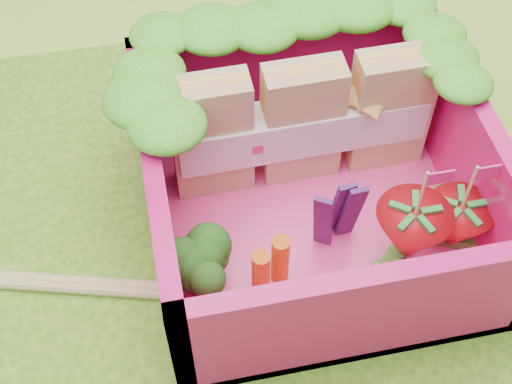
{
  "coord_description": "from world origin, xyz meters",
  "views": [
    {
      "loc": [
        -0.1,
        -1.64,
        2.47
      ],
      "look_at": [
        0.24,
        0.02,
        0.28
      ],
      "focal_mm": 50.0,
      "sensor_mm": 36.0,
      "label": 1
    }
  ],
  "objects_px": {
    "bento_box": "(316,178)",
    "sandwich_stack": "(303,123)",
    "broccoli": "(204,261)",
    "strawberry_left": "(409,236)",
    "strawberry_right": "(455,227)"
  },
  "relations": [
    {
      "from": "strawberry_left",
      "to": "strawberry_right",
      "type": "distance_m",
      "value": 0.19
    },
    {
      "from": "broccoli",
      "to": "strawberry_right",
      "type": "relative_size",
      "value": 0.68
    },
    {
      "from": "bento_box",
      "to": "broccoli",
      "type": "relative_size",
      "value": 3.86
    },
    {
      "from": "sandwich_stack",
      "to": "strawberry_left",
      "type": "relative_size",
      "value": 2.01
    },
    {
      "from": "broccoli",
      "to": "strawberry_right",
      "type": "bearing_deg",
      "value": -0.3
    },
    {
      "from": "sandwich_stack",
      "to": "bento_box",
      "type": "bearing_deg",
      "value": -91.42
    },
    {
      "from": "strawberry_right",
      "to": "bento_box",
      "type": "bearing_deg",
      "value": 151.16
    },
    {
      "from": "sandwich_stack",
      "to": "broccoli",
      "type": "distance_m",
      "value": 0.72
    },
    {
      "from": "sandwich_stack",
      "to": "strawberry_left",
      "type": "distance_m",
      "value": 0.62
    },
    {
      "from": "strawberry_left",
      "to": "bento_box",
      "type": "bearing_deg",
      "value": 136.28
    },
    {
      "from": "bento_box",
      "to": "sandwich_stack",
      "type": "bearing_deg",
      "value": 88.58
    },
    {
      "from": "strawberry_left",
      "to": "strawberry_right",
      "type": "relative_size",
      "value": 1.07
    },
    {
      "from": "broccoli",
      "to": "bento_box",
      "type": "bearing_deg",
      "value": 28.42
    },
    {
      "from": "bento_box",
      "to": "sandwich_stack",
      "type": "relative_size",
      "value": 1.22
    },
    {
      "from": "strawberry_left",
      "to": "strawberry_right",
      "type": "height_order",
      "value": "strawberry_left"
    }
  ]
}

